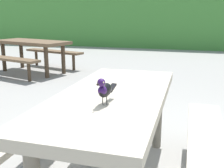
{
  "coord_description": "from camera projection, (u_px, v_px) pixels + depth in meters",
  "views": [
    {
      "loc": [
        0.19,
        -1.81,
        1.3
      ],
      "look_at": [
        -0.35,
        -0.05,
        0.84
      ],
      "focal_mm": 44.02,
      "sensor_mm": 36.0,
      "label": 1
    }
  ],
  "objects": [
    {
      "name": "picnic_table_foreground",
      "position": [
        113.0,
        116.0,
        2.09
      ],
      "size": [
        1.72,
        1.82,
        0.74
      ],
      "color": "#B2A893",
      "rests_on": "ground"
    },
    {
      "name": "picnic_table_mid_right",
      "position": [
        32.0,
        49.0,
        6.35
      ],
      "size": [
        2.08,
        2.06,
        0.74
      ],
      "color": "brown",
      "rests_on": "ground"
    },
    {
      "name": "hedge_wall",
      "position": [
        194.0,
        22.0,
        11.2
      ],
      "size": [
        28.0,
        1.86,
        2.11
      ],
      "primitive_type": "cube",
      "color": "#428438",
      "rests_on": "ground"
    },
    {
      "name": "bird_grackle",
      "position": [
        104.0,
        89.0,
        1.74
      ],
      "size": [
        0.08,
        0.29,
        0.18
      ],
      "color": "black",
      "rests_on": "picnic_table_foreground"
    }
  ]
}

